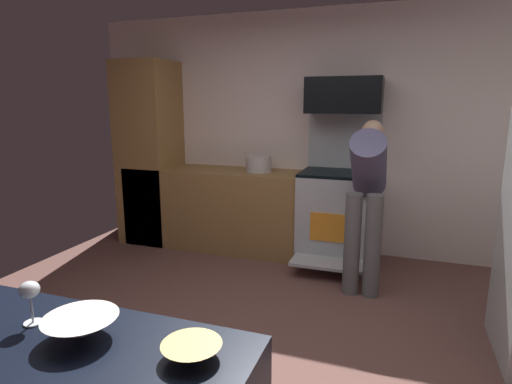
{
  "coord_description": "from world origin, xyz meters",
  "views": [
    {
      "loc": [
        0.9,
        -2.25,
        1.62
      ],
      "look_at": [
        0.01,
        0.3,
        1.05
      ],
      "focal_mm": 29.24,
      "sensor_mm": 36.0,
      "label": 1
    }
  ],
  "objects": [
    {
      "name": "ground_plane",
      "position": [
        0.0,
        0.0,
        -0.01
      ],
      "size": [
        5.2,
        4.8,
        0.02
      ],
      "primitive_type": "cube",
      "color": "brown"
    },
    {
      "name": "oven_range",
      "position": [
        0.33,
        1.97,
        0.51
      ],
      "size": [
        0.76,
        0.94,
        1.53
      ],
      "color": "#B3B8BB",
      "rests_on": "ground"
    },
    {
      "name": "person_cook",
      "position": [
        0.65,
        1.4,
        0.89
      ],
      "size": [
        0.31,
        0.71,
        1.48
      ],
      "color": "#5E5E5E",
      "rests_on": "ground"
    },
    {
      "name": "wall_back",
      "position": [
        0.0,
        2.34,
        1.3
      ],
      "size": [
        5.2,
        0.12,
        2.6
      ],
      "primitive_type": "cube",
      "color": "silver",
      "rests_on": "ground"
    },
    {
      "name": "wine_glass_near",
      "position": [
        -0.23,
        -1.29,
        1.01
      ],
      "size": [
        0.07,
        0.07,
        0.15
      ],
      "color": "silver",
      "rests_on": "counter_island"
    },
    {
      "name": "mixing_bowl_prep",
      "position": [
        0.37,
        -1.29,
        0.92
      ],
      "size": [
        0.18,
        0.18,
        0.04
      ],
      "primitive_type": "cone",
      "rotation": [
        3.14,
        0.0,
        0.0
      ],
      "color": "#ECC669",
      "rests_on": "counter_island"
    },
    {
      "name": "stock_pot",
      "position": [
        -0.54,
        1.98,
        0.99
      ],
      "size": [
        0.28,
        0.28,
        0.17
      ],
      "primitive_type": "cylinder",
      "color": "beige",
      "rests_on": "lower_cabinet_run"
    },
    {
      "name": "lower_cabinet_run",
      "position": [
        -0.9,
        1.98,
        0.45
      ],
      "size": [
        2.4,
        0.6,
        0.9
      ],
      "primitive_type": "cube",
      "color": "olive",
      "rests_on": "ground"
    },
    {
      "name": "cabinet_column",
      "position": [
        -1.9,
        1.98,
        1.05
      ],
      "size": [
        0.6,
        0.6,
        2.1
      ],
      "primitive_type": "cube",
      "color": "olive",
      "rests_on": "ground"
    },
    {
      "name": "mixing_bowl_small",
      "position": [
        -0.01,
        -1.31,
        0.94
      ],
      "size": [
        0.23,
        0.23,
        0.07
      ],
      "primitive_type": "cone",
      "rotation": [
        3.14,
        0.0,
        0.0
      ],
      "color": "white",
      "rests_on": "counter_island"
    },
    {
      "name": "microwave",
      "position": [
        0.33,
        2.06,
        1.7
      ],
      "size": [
        0.74,
        0.38,
        0.35
      ],
      "primitive_type": "cube",
      "color": "black",
      "rests_on": "oven_range"
    }
  ]
}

